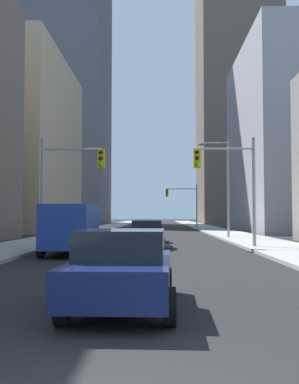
% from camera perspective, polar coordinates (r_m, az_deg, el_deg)
% --- Properties ---
extents(sidewalk_left, '(3.86, 160.00, 0.15)m').
position_cam_1_polar(sidewalk_left, '(54.14, -6.96, -4.74)').
color(sidewalk_left, '#9E9E99').
rests_on(sidewalk_left, ground).
extents(sidewalk_right, '(3.86, 160.00, 0.15)m').
position_cam_1_polar(sidewalk_right, '(53.97, 8.13, -4.74)').
color(sidewalk_right, '#9E9E99').
rests_on(sidewalk_right, ground).
extents(cargo_van_blue, '(2.17, 5.28, 2.26)m').
position_cam_1_polar(cargo_van_blue, '(21.03, -9.77, -4.29)').
color(cargo_van_blue, navy).
rests_on(cargo_van_blue, ground).
extents(sedan_navy, '(1.95, 4.25, 1.52)m').
position_cam_1_polar(sedan_navy, '(8.79, -3.44, -9.64)').
color(sedan_navy, '#141E4C').
rests_on(sedan_navy, ground).
extents(sedan_maroon, '(1.95, 4.20, 1.52)m').
position_cam_1_polar(sedan_maroon, '(25.15, -0.30, -5.28)').
color(sedan_maroon, maroon).
rests_on(sedan_maroon, ground).
extents(sedan_black, '(1.95, 4.20, 1.52)m').
position_cam_1_polar(sedan_black, '(30.19, -0.23, -4.89)').
color(sedan_black, black).
rests_on(sedan_black, ground).
extents(traffic_signal_near_left, '(3.50, 0.44, 6.00)m').
position_cam_1_polar(traffic_signal_near_left, '(25.01, -10.08, 2.22)').
color(traffic_signal_near_left, gray).
rests_on(traffic_signal_near_left, ground).
extents(traffic_signal_near_right, '(3.34, 0.44, 6.00)m').
position_cam_1_polar(traffic_signal_near_right, '(24.80, 9.83, 2.24)').
color(traffic_signal_near_right, gray).
rests_on(traffic_signal_near_right, ground).
extents(traffic_signal_far_right, '(4.34, 0.44, 6.00)m').
position_cam_1_polar(traffic_signal_far_right, '(61.98, 4.25, -0.83)').
color(traffic_signal_far_right, gray).
rests_on(traffic_signal_far_right, ground).
extents(street_lamp_right, '(2.33, 0.32, 7.50)m').
position_cam_1_polar(street_lamp_right, '(34.71, 9.26, 1.61)').
color(street_lamp_right, gray).
rests_on(street_lamp_right, ground).
extents(building_left_far_tower, '(17.98, 21.61, 67.74)m').
position_cam_1_polar(building_left_far_tower, '(99.97, -10.79, 15.82)').
color(building_left_far_tower, '#4C515B').
rests_on(building_left_far_tower, ground).
extents(building_right_far_highrise, '(16.08, 19.64, 66.25)m').
position_cam_1_polar(building_right_far_highrise, '(102.51, 10.90, 14.91)').
color(building_right_far_highrise, '#66564C').
rests_on(building_right_far_highrise, ground).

